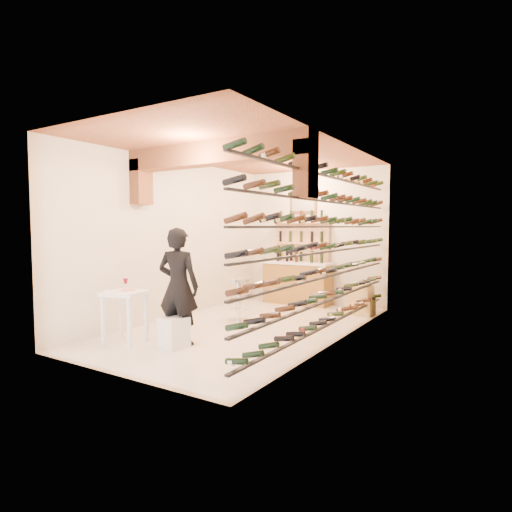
{
  "coord_description": "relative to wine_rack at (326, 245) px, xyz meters",
  "views": [
    {
      "loc": [
        4.23,
        -6.48,
        1.86
      ],
      "look_at": [
        0.0,
        0.3,
        1.3
      ],
      "focal_mm": 29.9,
      "sensor_mm": 36.0,
      "label": 1
    }
  ],
  "objects": [
    {
      "name": "ground",
      "position": [
        -1.53,
        0.0,
        -1.55
      ],
      "size": [
        6.0,
        6.0,
        0.0
      ],
      "primitive_type": "plane",
      "color": "silver",
      "rests_on": "ground"
    },
    {
      "name": "room_shell",
      "position": [
        -1.53,
        -0.26,
        0.7
      ],
      "size": [
        3.52,
        6.02,
        3.21
      ],
      "color": "beige",
      "rests_on": "ground"
    },
    {
      "name": "wine_rack",
      "position": [
        0.0,
        0.0,
        0.0
      ],
      "size": [
        0.32,
        5.7,
        2.56
      ],
      "color": "black",
      "rests_on": "ground"
    },
    {
      "name": "back_counter",
      "position": [
        -1.83,
        2.65,
        -1.02
      ],
      "size": [
        1.7,
        0.62,
        1.29
      ],
      "color": "olive",
      "rests_on": "ground"
    },
    {
      "name": "back_shelving",
      "position": [
        -1.83,
        2.89,
        -0.38
      ],
      "size": [
        1.4,
        0.31,
        2.73
      ],
      "color": "tan",
      "rests_on": "ground"
    },
    {
      "name": "tasting_table",
      "position": [
        -2.56,
        -1.94,
        -0.86
      ],
      "size": [
        0.7,
        0.7,
        1.02
      ],
      "rotation": [
        0.0,
        0.0,
        0.26
      ],
      "color": "white",
      "rests_on": "ground"
    },
    {
      "name": "white_stool",
      "position": [
        -1.78,
        -1.69,
        -1.32
      ],
      "size": [
        0.42,
        0.42,
        0.46
      ],
      "primitive_type": "cube",
      "rotation": [
        0.0,
        0.0,
        -0.16
      ],
      "color": "white",
      "rests_on": "ground"
    },
    {
      "name": "person",
      "position": [
        -1.83,
        -1.52,
        -0.63
      ],
      "size": [
        0.76,
        0.6,
        1.84
      ],
      "primitive_type": "imported",
      "rotation": [
        0.0,
        0.0,
        3.39
      ],
      "color": "black",
      "rests_on": "ground"
    },
    {
      "name": "chrome_barstool",
      "position": [
        -1.94,
        0.31,
        -1.06
      ],
      "size": [
        0.44,
        0.44,
        0.85
      ],
      "rotation": [
        0.0,
        0.0,
        -0.23
      ],
      "color": "silver",
      "rests_on": "ground"
    },
    {
      "name": "crate_lower",
      "position": [
        -0.13,
        2.2,
        -1.38
      ],
      "size": [
        0.57,
        0.41,
        0.33
      ],
      "primitive_type": "cube",
      "rotation": [
        0.0,
        0.0,
        -0.04
      ],
      "color": "tan",
      "rests_on": "ground"
    },
    {
      "name": "crate_upper",
      "position": [
        -0.13,
        2.2,
        -1.08
      ],
      "size": [
        0.52,
        0.39,
        0.28
      ],
      "primitive_type": "cube",
      "rotation": [
        0.0,
        0.0,
        -0.13
      ],
      "color": "tan",
      "rests_on": "crate_lower"
    }
  ]
}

